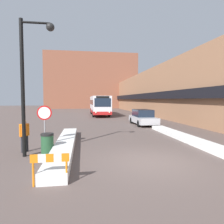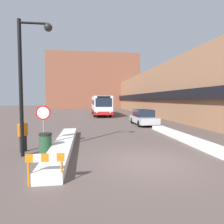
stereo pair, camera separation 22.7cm
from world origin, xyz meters
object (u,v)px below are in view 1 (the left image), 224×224
Objects in this scene: stop_sign at (45,117)px; construction_barricade at (50,163)px; pedestrian at (24,132)px; trash_bin at (47,143)px; street_lamp at (30,72)px; parked_car_front at (143,117)px; city_bus at (99,105)px.

construction_barricade is (1.03, -4.96, -0.92)m from stop_sign.
stop_sign is 5.15m from construction_barricade.
stop_sign is at bearing -5.41° from pedestrian.
stop_sign is at bearing 104.40° from trash_bin.
street_lamp reaches higher than construction_barricade.
stop_sign is at bearing -134.03° from parked_car_front.
city_bus is 4.92× the size of stop_sign.
street_lamp is 2.92m from pedestrian.
city_bus reaches higher than construction_barricade.
construction_barricade is (-6.85, -13.11, -0.09)m from parked_car_front.
parked_car_front is 13.12m from street_lamp.
trash_bin is at bearing 28.19° from street_lamp.
street_lamp is at bearing -99.03° from stop_sign.
pedestrian is at bearing -133.67° from parked_car_front.
parked_car_front is 11.37m from stop_sign.
stop_sign is 1.80m from trash_bin.
pedestrian reaches higher than trash_bin.
street_lamp reaches higher than city_bus.
trash_bin is (-4.29, -22.23, -1.17)m from city_bus.
trash_bin reaches higher than construction_barricade.
pedestrian is at bearing 122.19° from street_lamp.
trash_bin is at bearing -128.33° from parked_car_front.
city_bus is 6.85× the size of pedestrian.
parked_car_front is at bearing 50.41° from street_lamp.
city_bus is at bearing 104.28° from parked_car_front.
pedestrian is 1.66× the size of trash_bin.
construction_barricade is (1.80, -4.06, -0.28)m from pedestrian.
city_bus reaches higher than trash_bin.
trash_bin is at bearing 100.71° from construction_barricade.
street_lamp is 3.31m from trash_bin.
city_bus is 21.37m from stop_sign.
street_lamp is at bearing -112.93° from pedestrian.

